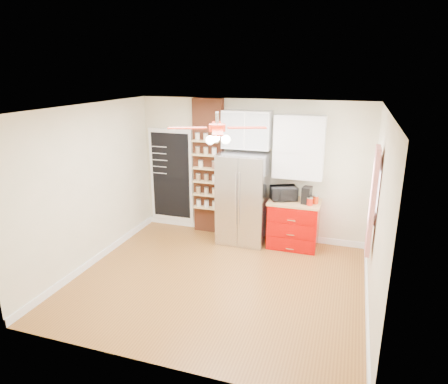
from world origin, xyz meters
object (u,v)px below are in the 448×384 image
(toaster_oven, at_px, (284,193))
(pantry_jar_oats, at_px, (201,164))
(coffee_maker, at_px, (307,195))
(ceiling_fan, at_px, (217,128))
(fridge, at_px, (243,198))
(canister_left, at_px, (310,202))
(red_cabinet, at_px, (293,224))

(toaster_oven, distance_m, pantry_jar_oats, 1.73)
(coffee_maker, bearing_deg, ceiling_fan, -115.57)
(fridge, distance_m, toaster_oven, 0.77)
(ceiling_fan, xyz_separation_m, coffee_maker, (1.14, 1.62, -1.37))
(pantry_jar_oats, bearing_deg, canister_left, -6.93)
(red_cabinet, bearing_deg, coffee_maker, -14.43)
(fridge, height_order, toaster_oven, fridge)
(canister_left, distance_m, pantry_jar_oats, 2.24)
(toaster_oven, xyz_separation_m, canister_left, (0.50, -0.15, -0.06))
(red_cabinet, xyz_separation_m, coffee_maker, (0.22, -0.06, 0.60))
(toaster_oven, height_order, pantry_jar_oats, pantry_jar_oats)
(ceiling_fan, bearing_deg, fridge, 91.76)
(ceiling_fan, bearing_deg, coffee_maker, 55.04)
(canister_left, bearing_deg, ceiling_fan, -128.06)
(red_cabinet, bearing_deg, canister_left, -26.31)
(ceiling_fan, bearing_deg, pantry_jar_oats, 118.32)
(fridge, relative_size, coffee_maker, 5.73)
(coffee_maker, height_order, pantry_jar_oats, pantry_jar_oats)
(canister_left, bearing_deg, red_cabinet, 153.69)
(ceiling_fan, xyz_separation_m, canister_left, (1.21, 1.54, -1.46))
(canister_left, bearing_deg, pantry_jar_oats, 173.07)
(ceiling_fan, height_order, toaster_oven, ceiling_fan)
(red_cabinet, height_order, toaster_oven, toaster_oven)
(pantry_jar_oats, bearing_deg, coffee_maker, -4.86)
(ceiling_fan, distance_m, canister_left, 2.44)
(coffee_maker, distance_m, canister_left, 0.14)
(red_cabinet, xyz_separation_m, pantry_jar_oats, (-1.89, 0.12, 0.98))
(pantry_jar_oats, bearing_deg, toaster_oven, -3.89)
(red_cabinet, height_order, canister_left, canister_left)
(fridge, height_order, canister_left, fridge)
(red_cabinet, distance_m, coffee_maker, 0.64)
(canister_left, bearing_deg, toaster_oven, 163.23)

